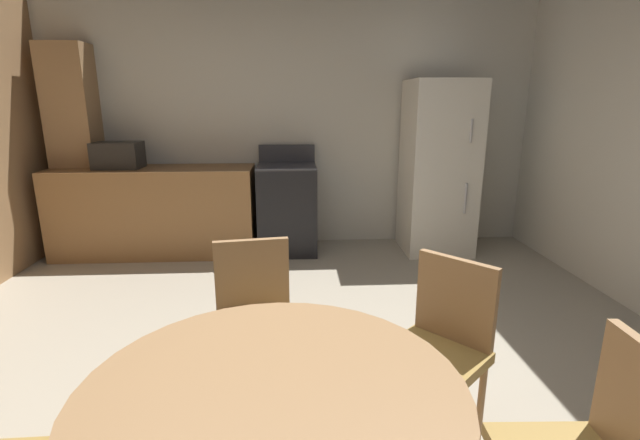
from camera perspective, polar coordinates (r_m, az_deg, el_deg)
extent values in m
plane|color=#A89E89|center=(2.45, -3.05, -24.35)|extent=(14.00, 14.00, 0.00)
cube|color=beige|center=(4.99, -3.50, 12.55)|extent=(5.46, 0.12, 2.70)
cube|color=olive|center=(4.93, -20.15, 1.05)|extent=(2.01, 0.60, 0.90)
cube|color=#9E754C|center=(5.28, -28.45, 7.67)|extent=(0.44, 0.36, 2.10)
cube|color=black|center=(4.71, -4.16, 1.34)|extent=(0.60, 0.60, 0.90)
cube|color=#38383D|center=(4.63, -4.27, 6.89)|extent=(0.60, 0.60, 0.02)
cube|color=#38383D|center=(4.89, -4.24, 8.50)|extent=(0.60, 0.04, 0.18)
cube|color=silver|center=(4.82, 14.82, 6.39)|extent=(0.68, 0.66, 1.76)
cylinder|color=#B2B2B7|center=(4.52, 18.69, 10.69)|extent=(0.02, 0.02, 0.22)
cylinder|color=#B2B2B7|center=(4.60, 18.03, 2.62)|extent=(0.02, 0.02, 0.30)
cube|color=black|center=(4.93, -24.29, 7.53)|extent=(0.44, 0.32, 0.26)
cylinder|color=#9E754C|center=(1.37, -6.04, -21.12)|extent=(1.12, 1.12, 0.04)
cylinder|color=#9E754C|center=(2.28, -3.07, -20.82)|extent=(0.03, 0.03, 0.43)
cylinder|color=#9E754C|center=(2.27, -12.22, -21.42)|extent=(0.03, 0.03, 0.43)
cylinder|color=#9E754C|center=(2.57, -4.25, -16.45)|extent=(0.03, 0.03, 0.43)
cylinder|color=#9E754C|center=(2.55, -12.18, -16.94)|extent=(0.03, 0.03, 0.43)
cube|color=#A37F3D|center=(2.29, -8.15, -13.92)|extent=(0.45, 0.45, 0.05)
cube|color=#9E754C|center=(2.36, -8.61, -7.36)|extent=(0.38, 0.09, 0.42)
cylinder|color=#9E754C|center=(2.21, 7.05, -22.32)|extent=(0.03, 0.03, 0.43)
cylinder|color=#9E754C|center=(2.32, 19.77, -21.16)|extent=(0.03, 0.03, 0.43)
cylinder|color=#9E754C|center=(2.44, 12.15, -18.54)|extent=(0.03, 0.03, 0.43)
cube|color=#A37F3D|center=(2.12, 13.98, -16.73)|extent=(0.57, 0.57, 0.05)
cube|color=#9E754C|center=(2.17, 16.79, -9.96)|extent=(0.28, 0.30, 0.42)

